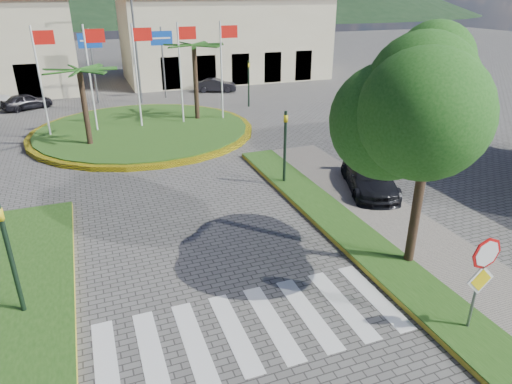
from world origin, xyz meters
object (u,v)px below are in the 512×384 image
object	(u,v)px
roundabout_island	(143,130)
stop_sign	(482,271)
deciduous_tree	(435,94)
car_dark_a	(27,101)
car_dark_b	(216,85)
car_side_right	(369,176)

from	to	relation	value
roundabout_island	stop_sign	size ratio (longest dim) A/B	4.79
deciduous_tree	roundabout_island	bearing A→B (deg)	107.91
car_dark_a	car_dark_b	xyz separation A→B (m)	(13.99, 1.02, -0.02)
deciduous_tree	car_dark_a	size ratio (longest dim) A/B	2.08
car_dark_a	car_side_right	xyz separation A→B (m)	(14.21, -20.59, 0.08)
stop_sign	car_dark_b	bearing A→B (deg)	85.44
roundabout_island	car_side_right	distance (m)	14.01
roundabout_island	car_side_right	xyz separation A→B (m)	(7.50, -11.83, 0.47)
deciduous_tree	car_side_right	size ratio (longest dim) A/B	1.55
car_dark_a	car_side_right	distance (m)	25.02
car_side_right	car_dark_a	bearing A→B (deg)	145.34
roundabout_island	car_dark_b	world-z (taller)	roundabout_island
deciduous_tree	stop_sign	bearing A→B (deg)	-101.18
roundabout_island	car_dark_a	xyz separation A→B (m)	(-6.72, 8.76, 0.39)
roundabout_island	car_dark_b	distance (m)	12.19
car_dark_b	stop_sign	bearing A→B (deg)	-165.42
stop_sign	car_side_right	size ratio (longest dim) A/B	0.61
car_dark_a	car_side_right	size ratio (longest dim) A/B	0.75
car_side_right	roundabout_island	bearing A→B (deg)	143.07
roundabout_island	deciduous_tree	distance (m)	18.55
stop_sign	car_dark_a	world-z (taller)	stop_sign
roundabout_island	stop_sign	xyz separation A→B (m)	(4.90, -20.04, 1.62)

